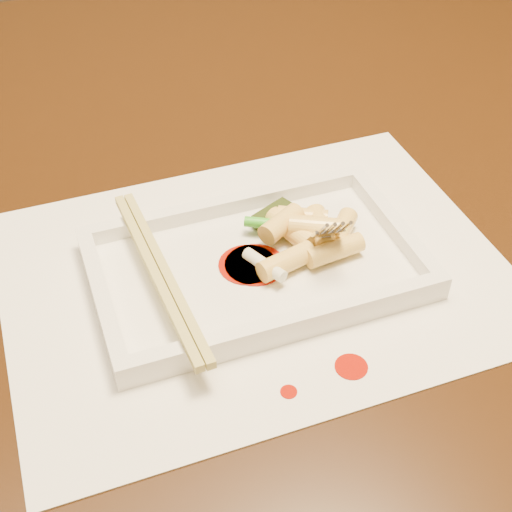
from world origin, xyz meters
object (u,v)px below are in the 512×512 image
object	(u,v)px
plate_base	(256,269)
chopstick_a	(155,274)
fork	(332,160)
placemat	(256,273)
table	(177,239)

from	to	relation	value
plate_base	chopstick_a	distance (m)	0.08
chopstick_a	plate_base	bearing A→B (deg)	0.00
plate_base	chopstick_a	bearing A→B (deg)	180.00
chopstick_a	fork	world-z (taller)	fork
placemat	plate_base	distance (m)	0.00
placemat	table	bearing A→B (deg)	97.81
table	chopstick_a	bearing A→B (deg)	-107.80
placemat	chopstick_a	xyz separation A→B (m)	(-0.08, 0.00, 0.03)
table	placemat	bearing A→B (deg)	-82.19
chopstick_a	fork	bearing A→B (deg)	6.75
table	plate_base	bearing A→B (deg)	-82.19
placemat	plate_base	xyz separation A→B (m)	(0.00, 0.00, 0.00)
placemat	chopstick_a	world-z (taller)	chopstick_a
table	placemat	distance (m)	0.21
table	chopstick_a	size ratio (longest dim) A/B	6.97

